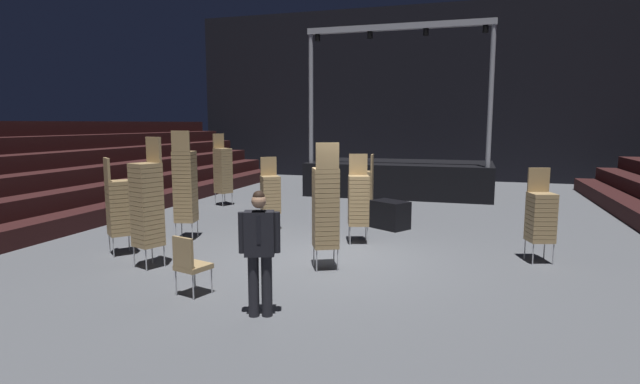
{
  "coord_description": "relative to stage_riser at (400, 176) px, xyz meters",
  "views": [
    {
      "loc": [
        2.56,
        -8.96,
        2.64
      ],
      "look_at": [
        -0.06,
        -0.42,
        1.4
      ],
      "focal_mm": 27.95,
      "sensor_mm": 36.0,
      "label": 1
    }
  ],
  "objects": [
    {
      "name": "chair_stack_mid_right",
      "position": [
        -0.24,
        -5.23,
        0.22
      ],
      "size": [
        0.48,
        0.48,
        1.79
      ],
      "rotation": [
        0.0,
        0.0,
        1.68
      ],
      "color": "#B2B5BA",
      "rests_on": "ground_plane"
    },
    {
      "name": "stage_riser",
      "position": [
        0.0,
        0.0,
        0.0
      ],
      "size": [
        6.58,
        3.38,
        5.92
      ],
      "color": "black",
      "rests_on": "ground_plane"
    },
    {
      "name": "chair_stack_aisle_left",
      "position": [
        -2.24,
        -7.15,
        0.22
      ],
      "size": [
        0.61,
        0.61,
        1.79
      ],
      "rotation": [
        0.0,
        0.0,
        3.75
      ],
      "color": "#B2B5BA",
      "rests_on": "ground_plane"
    },
    {
      "name": "chair_stack_rear_right",
      "position": [
        -3.65,
        -8.76,
        0.56
      ],
      "size": [
        0.53,
        0.53,
        2.48
      ],
      "rotation": [
        0.0,
        0.0,
        0.22
      ],
      "color": "#B2B5BA",
      "rests_on": "ground_plane"
    },
    {
      "name": "loose_chair_near_man",
      "position": [
        -1.51,
        -12.1,
        -0.15
      ],
      "size": [
        0.55,
        0.55,
        0.95
      ],
      "rotation": [
        0.0,
        0.0,
        6.0
      ],
      "color": "#B2B5BA",
      "rests_on": "ground_plane"
    },
    {
      "name": "man_with_tie",
      "position": [
        -0.15,
        -12.53,
        0.31
      ],
      "size": [
        0.57,
        0.35,
        1.75
      ],
      "rotation": [
        0.0,
        0.0,
        3.48
      ],
      "color": "black",
      "rests_on": "ground_plane"
    },
    {
      "name": "arena_end_wall",
      "position": [
        0.0,
        5.39,
        3.32
      ],
      "size": [
        22.0,
        0.3,
        8.0
      ],
      "primitive_type": "cube",
      "color": "black",
      "rests_on": "ground_plane"
    },
    {
      "name": "bleacher_bank_left",
      "position": [
        -8.75,
        -8.61,
        0.67
      ],
      "size": [
        4.5,
        24.0,
        2.7
      ],
      "rotation": [
        0.0,
        0.0,
        1.57
      ],
      "color": "black",
      "rests_on": "ground_plane"
    },
    {
      "name": "chair_stack_mid_left",
      "position": [
        -5.1,
        -4.25,
        0.47
      ],
      "size": [
        0.58,
        0.58,
        2.31
      ],
      "rotation": [
        0.0,
        0.0,
        4.29
      ],
      "color": "#B2B5BA",
      "rests_on": "ground_plane"
    },
    {
      "name": "chair_stack_mid_centre",
      "position": [
        -3.07,
        -10.96,
        0.52
      ],
      "size": [
        0.57,
        0.57,
        2.39
      ],
      "rotation": [
        0.0,
        0.0,
        2.78
      ],
      "color": "#B2B5BA",
      "rests_on": "ground_plane"
    },
    {
      "name": "chair_stack_rear_left",
      "position": [
        0.07,
        -10.11,
        0.47
      ],
      "size": [
        0.59,
        0.59,
        2.31
      ],
      "rotation": [
        0.0,
        0.0,
        0.45
      ],
      "color": "#B2B5BA",
      "rests_on": "ground_plane"
    },
    {
      "name": "equipment_road_case",
      "position": [
        0.62,
        -6.25,
        -0.33
      ],
      "size": [
        1.08,
        0.99,
        0.7
      ],
      "primitive_type": "cube",
      "rotation": [
        0.0,
        0.0,
        -0.57
      ],
      "color": "black",
      "rests_on": "ground_plane"
    },
    {
      "name": "chair_stack_front_left",
      "position": [
        3.84,
        -8.47,
        0.22
      ],
      "size": [
        0.55,
        0.55,
        1.79
      ],
      "rotation": [
        0.0,
        0.0,
        3.44
      ],
      "color": "#B2B5BA",
      "rests_on": "ground_plane"
    },
    {
      "name": "ground_plane",
      "position": [
        0.0,
        -9.61,
        -0.73
      ],
      "size": [
        22.0,
        30.0,
        0.1
      ],
      "primitive_type": "cube",
      "color": "#515459"
    },
    {
      "name": "chair_stack_rear_centre",
      "position": [
        0.2,
        -7.98,
        0.31
      ],
      "size": [
        0.55,
        0.55,
        1.96
      ],
      "rotation": [
        0.0,
        0.0,
        3.44
      ],
      "color": "#B2B5BA",
      "rests_on": "ground_plane"
    },
    {
      "name": "chair_stack_front_right",
      "position": [
        -4.18,
        -10.35,
        0.31
      ],
      "size": [
        0.62,
        0.62,
        1.96
      ],
      "rotation": [
        0.0,
        0.0,
        5.6
      ],
      "color": "#B2B5BA",
      "rests_on": "ground_plane"
    }
  ]
}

